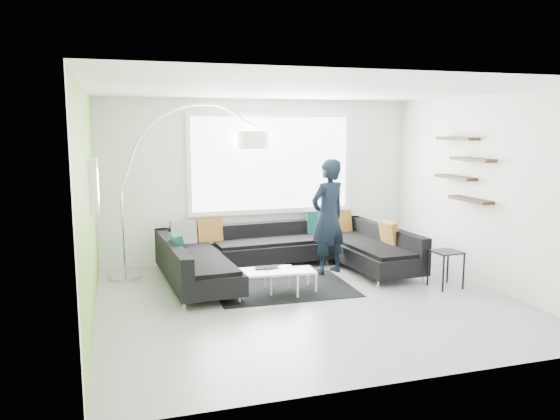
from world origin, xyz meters
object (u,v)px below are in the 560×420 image
object	(u,v)px
laptop	(268,268)
side_table	(446,269)
sectional_sofa	(286,254)
arc_lamp	(121,192)
coffee_table	(278,281)
person	(328,217)

from	to	relation	value
laptop	side_table	bearing A→B (deg)	-7.96
sectional_sofa	arc_lamp	bearing A→B (deg)	162.62
arc_lamp	laptop	xyz separation A→B (m)	(1.91, -1.40, -0.98)
side_table	laptop	distance (m)	2.62
coffee_table	arc_lamp	distance (m)	2.75
sectional_sofa	laptop	xyz separation A→B (m)	(-0.54, -0.80, 0.02)
laptop	arc_lamp	bearing A→B (deg)	145.65
laptop	sectional_sofa	bearing A→B (deg)	58.22
person	laptop	xyz separation A→B (m)	(-1.23, -0.80, -0.55)
person	arc_lamp	bearing A→B (deg)	-33.01
arc_lamp	side_table	size ratio (longest dim) A/B	4.98
sectional_sofa	side_table	world-z (taller)	sectional_sofa
person	laptop	distance (m)	1.56
side_table	person	distance (m)	1.95
side_table	coffee_table	bearing A→B (deg)	169.46
coffee_table	side_table	xyz separation A→B (m)	(2.42, -0.45, 0.09)
coffee_table	person	world-z (taller)	person
arc_lamp	side_table	xyz separation A→B (m)	(4.48, -1.85, -1.08)
sectional_sofa	arc_lamp	distance (m)	2.70
coffee_table	side_table	size ratio (longest dim) A/B	2.02
arc_lamp	side_table	distance (m)	4.97
arc_lamp	person	xyz separation A→B (m)	(3.13, -0.60, -0.43)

